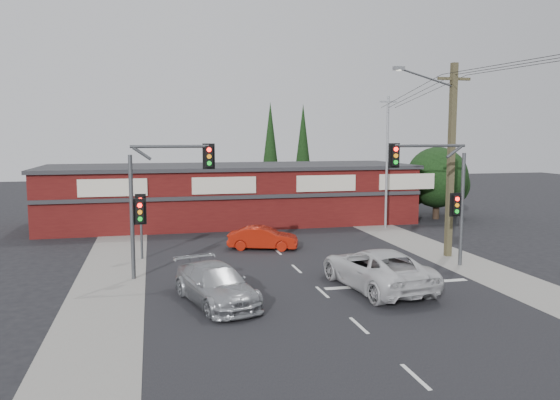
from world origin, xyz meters
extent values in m
plane|color=black|center=(0.00, 0.00, 0.00)|extent=(120.00, 120.00, 0.00)
cube|color=black|center=(0.00, 5.00, 0.01)|extent=(14.00, 70.00, 0.01)
cube|color=gray|center=(-8.50, 5.00, 0.01)|extent=(3.00, 70.00, 0.02)
cube|color=gray|center=(8.50, 5.00, 0.01)|extent=(3.00, 70.00, 0.02)
cube|color=silver|center=(3.50, -1.50, 0.01)|extent=(6.50, 0.35, 0.01)
imported|color=silver|center=(2.38, -1.80, 0.83)|extent=(3.49, 6.28, 1.66)
imported|color=#A6A8AB|center=(-4.35, -2.37, 0.73)|extent=(3.31, 5.37, 1.45)
imported|color=#A61A0A|center=(-0.64, 7.00, 0.64)|extent=(4.10, 2.49, 1.28)
cube|color=silver|center=(0.00, -9.96, 0.01)|extent=(0.12, 1.60, 0.01)
cube|color=silver|center=(0.00, -5.94, 0.01)|extent=(0.12, 1.60, 0.01)
cube|color=silver|center=(0.00, -1.92, 0.01)|extent=(0.12, 1.60, 0.01)
cube|color=silver|center=(0.00, 2.10, 0.01)|extent=(0.12, 1.60, 0.01)
cube|color=silver|center=(0.00, 6.12, 0.01)|extent=(0.12, 1.60, 0.01)
cube|color=silver|center=(0.00, 10.14, 0.01)|extent=(0.12, 1.60, 0.01)
cube|color=silver|center=(0.00, 14.16, 0.01)|extent=(0.12, 1.60, 0.01)
cube|color=#480E0E|center=(-1.00, 17.00, 2.00)|extent=(26.00, 8.00, 4.00)
cube|color=#2D2D30|center=(-1.00, 17.00, 4.10)|extent=(26.40, 8.40, 0.25)
cube|color=beige|center=(-9.00, 12.95, 3.10)|extent=(4.20, 0.12, 1.10)
cube|color=beige|center=(-2.00, 12.95, 3.10)|extent=(4.20, 0.12, 1.10)
cube|color=beige|center=(5.00, 12.95, 3.10)|extent=(4.20, 0.12, 1.10)
cube|color=beige|center=(11.00, 12.95, 3.10)|extent=(4.20, 0.12, 1.10)
cube|color=#2D2D30|center=(-1.00, 12.90, 2.30)|extent=(26.00, 0.15, 0.25)
cylinder|color=#2D2116|center=(14.50, 15.00, 0.90)|extent=(0.50, 0.50, 1.80)
sphere|color=black|center=(14.50, 15.00, 3.20)|extent=(4.60, 4.60, 4.60)
sphere|color=black|center=(16.00, 16.00, 2.50)|extent=(3.40, 3.40, 3.40)
sphere|color=black|center=(13.20, 16.40, 2.30)|extent=(2.80, 2.80, 2.80)
cylinder|color=#2D2116|center=(3.50, 24.00, 1.00)|extent=(0.24, 0.24, 2.00)
cone|color=black|center=(3.50, 24.00, 5.50)|extent=(1.80, 1.80, 7.50)
cylinder|color=#2D2116|center=(7.00, 26.00, 1.00)|extent=(0.24, 0.24, 2.00)
cone|color=black|center=(7.00, 26.00, 5.50)|extent=(1.80, 1.80, 7.50)
cylinder|color=#47494C|center=(-7.50, 2.00, 2.75)|extent=(0.18, 0.18, 5.50)
cylinder|color=#47494C|center=(-5.80, 2.00, 5.85)|extent=(3.40, 0.14, 0.14)
cylinder|color=#47494C|center=(-6.99, 2.00, 5.55)|extent=(0.82, 0.14, 0.63)
cube|color=black|center=(-4.10, 2.00, 5.40)|extent=(0.32, 0.22, 0.95)
cube|color=black|center=(-4.10, 2.07, 5.40)|extent=(0.55, 0.04, 1.15)
cylinder|color=#FF0C07|center=(-4.10, 1.87, 5.70)|extent=(0.20, 0.06, 0.20)
cylinder|color=orange|center=(-4.10, 1.87, 5.40)|extent=(0.20, 0.06, 0.20)
cylinder|color=#0CE526|center=(-4.10, 1.87, 5.10)|extent=(0.20, 0.06, 0.20)
cube|color=black|center=(-7.15, 2.00, 3.00)|extent=(0.32, 0.22, 0.95)
cube|color=black|center=(-7.15, 2.07, 3.00)|extent=(0.55, 0.04, 1.15)
cylinder|color=#FF0C07|center=(-7.15, 1.87, 3.30)|extent=(0.20, 0.06, 0.20)
cylinder|color=orange|center=(-7.15, 1.87, 3.00)|extent=(0.20, 0.06, 0.20)
cylinder|color=#0CE526|center=(-7.15, 1.87, 2.70)|extent=(0.20, 0.06, 0.20)
cylinder|color=#47494C|center=(8.00, 1.00, 2.75)|extent=(0.18, 0.18, 5.50)
cylinder|color=#47494C|center=(6.20, 1.00, 5.85)|extent=(3.60, 0.14, 0.14)
cylinder|color=#47494C|center=(7.46, 1.00, 5.55)|extent=(0.82, 0.14, 0.63)
cube|color=black|center=(4.40, 1.00, 5.40)|extent=(0.32, 0.22, 0.95)
cube|color=black|center=(4.40, 1.07, 5.40)|extent=(0.55, 0.04, 1.15)
cylinder|color=#FF0C07|center=(4.40, 0.87, 5.70)|extent=(0.20, 0.06, 0.20)
cylinder|color=orange|center=(4.40, 0.87, 5.40)|extent=(0.20, 0.06, 0.20)
cylinder|color=#0CE526|center=(4.40, 0.87, 5.10)|extent=(0.20, 0.06, 0.20)
cube|color=black|center=(7.65, 1.00, 3.00)|extent=(0.32, 0.22, 0.95)
cube|color=black|center=(7.65, 1.07, 3.00)|extent=(0.55, 0.04, 1.15)
cylinder|color=#FF0C07|center=(7.65, 0.87, 3.30)|extent=(0.20, 0.06, 0.20)
cylinder|color=orange|center=(7.65, 0.87, 3.00)|extent=(0.20, 0.06, 0.20)
cylinder|color=#0CE526|center=(7.65, 0.87, 2.70)|extent=(0.20, 0.06, 0.20)
cylinder|color=#47494C|center=(-7.20, 6.00, 1.50)|extent=(0.12, 0.12, 3.00)
cube|color=black|center=(-7.20, 6.00, 2.80)|extent=(0.32, 0.22, 0.95)
cube|color=black|center=(-7.20, 6.07, 2.80)|extent=(0.55, 0.04, 1.15)
cylinder|color=#FF0C07|center=(-7.20, 5.87, 3.10)|extent=(0.20, 0.06, 0.20)
cylinder|color=orange|center=(-7.20, 5.87, 2.80)|extent=(0.20, 0.06, 0.20)
cylinder|color=#0CE526|center=(-7.20, 5.87, 2.50)|extent=(0.20, 0.06, 0.20)
cube|color=brown|center=(8.50, 3.00, 5.00)|extent=(0.30, 0.30, 10.00)
cube|color=brown|center=(8.50, 3.00, 9.20)|extent=(1.80, 0.14, 0.14)
cylinder|color=#47494C|center=(6.90, 2.85, 9.20)|extent=(3.23, 0.39, 0.89)
cube|color=slate|center=(5.30, 2.70, 9.60)|extent=(0.55, 0.25, 0.18)
cylinder|color=silver|center=(5.30, 2.70, 9.50)|extent=(0.28, 0.28, 0.05)
cylinder|color=gray|center=(9.00, 12.00, 4.50)|extent=(0.16, 0.16, 9.00)
cube|color=gray|center=(9.00, 12.00, 8.60)|extent=(1.20, 0.10, 0.10)
cylinder|color=black|center=(8.15, 7.50, 8.80)|extent=(0.73, 9.01, 1.22)
cylinder|color=black|center=(8.75, 7.50, 8.80)|extent=(0.52, 9.00, 1.22)
cylinder|color=black|center=(9.34, 7.50, 8.80)|extent=(0.31, 9.00, 1.22)
camera|label=1|loc=(-6.61, -22.46, 6.29)|focal=35.00mm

